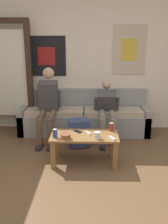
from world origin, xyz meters
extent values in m
plane|color=brown|center=(0.00, 0.00, 0.00)|extent=(18.00, 18.00, 0.00)
cube|color=silver|center=(0.00, 2.48, 1.27)|extent=(10.00, 0.05, 2.55)
cube|color=black|center=(-0.70, 2.44, 1.46)|extent=(0.75, 0.01, 0.77)
cube|color=maroon|center=(-0.70, 2.43, 1.46)|extent=(0.34, 0.01, 0.35)
cube|color=beige|center=(0.91, 2.44, 1.58)|extent=(0.64, 0.01, 0.94)
cube|color=gold|center=(0.91, 2.43, 1.58)|extent=(0.29, 0.01, 0.42)
cube|color=#382319|center=(-1.01, 2.25, 1.02)|extent=(0.10, 0.10, 2.05)
cube|color=#382319|center=(-1.46, 2.25, 2.10)|extent=(1.00, 0.10, 0.10)
cube|color=silver|center=(-1.46, 2.27, 1.13)|extent=(0.82, 0.02, 1.64)
cube|color=gray|center=(0.04, 2.39, 0.42)|extent=(2.47, 0.13, 0.83)
cube|color=gray|center=(0.04, 2.06, 0.20)|extent=(2.47, 0.52, 0.39)
cube|color=gray|center=(-1.13, 2.06, 0.26)|extent=(0.12, 0.52, 0.51)
cube|color=gray|center=(1.22, 2.06, 0.26)|extent=(0.12, 0.52, 0.51)
cube|color=#B2A38E|center=(-0.51, 2.06, 0.44)|extent=(1.10, 0.48, 0.10)
cube|color=#B2A38E|center=(0.60, 2.06, 0.44)|extent=(1.10, 0.48, 0.10)
cube|color=olive|center=(0.08, 0.88, 0.42)|extent=(0.98, 0.52, 0.03)
cube|color=olive|center=(-0.36, 1.08, 0.20)|extent=(0.07, 0.07, 0.40)
cube|color=olive|center=(0.51, 1.08, 0.20)|extent=(0.07, 0.07, 0.40)
cube|color=olive|center=(-0.36, 0.68, 0.20)|extent=(0.07, 0.07, 0.40)
cube|color=olive|center=(0.51, 0.68, 0.20)|extent=(0.07, 0.07, 0.40)
cylinder|color=brown|center=(-0.69, 1.63, 0.49)|extent=(0.11, 0.45, 0.11)
cylinder|color=brown|center=(-0.69, 1.41, 0.26)|extent=(0.10, 0.10, 0.47)
cube|color=#232328|center=(-0.69, 1.34, 0.03)|extent=(0.11, 0.25, 0.05)
cylinder|color=brown|center=(-0.51, 1.63, 0.49)|extent=(0.11, 0.45, 0.11)
cylinder|color=brown|center=(-0.51, 1.41, 0.26)|extent=(0.10, 0.10, 0.47)
cube|color=#232328|center=(-0.51, 1.34, 0.03)|extent=(0.11, 0.25, 0.05)
cube|color=#3F3F44|center=(-0.60, 1.91, 0.77)|extent=(0.36, 0.34, 0.59)
sphere|color=tan|center=(-0.60, 2.00, 1.18)|extent=(0.21, 0.21, 0.21)
cylinder|color=#3F3F44|center=(-0.79, 1.92, 0.72)|extent=(0.08, 0.11, 0.31)
cylinder|color=#3F3F44|center=(-0.41, 1.92, 0.72)|extent=(0.08, 0.11, 0.31)
cylinder|color=gray|center=(0.37, 1.66, 0.49)|extent=(0.11, 0.40, 0.11)
cylinder|color=gray|center=(0.37, 1.46, 0.26)|extent=(0.10, 0.10, 0.47)
cube|color=#232328|center=(0.37, 1.39, 0.03)|extent=(0.11, 0.25, 0.05)
cylinder|color=gray|center=(0.55, 1.66, 0.49)|extent=(0.11, 0.40, 0.11)
cylinder|color=gray|center=(0.55, 1.46, 0.26)|extent=(0.10, 0.10, 0.47)
cube|color=#232328|center=(0.55, 1.39, 0.03)|extent=(0.11, 0.25, 0.05)
cube|color=#3F3F44|center=(0.46, 1.95, 0.67)|extent=(0.37, 0.41, 0.46)
sphere|color=tan|center=(0.46, 2.10, 0.96)|extent=(0.17, 0.17, 0.17)
cylinder|color=#3F3F44|center=(0.27, 1.97, 0.63)|extent=(0.08, 0.13, 0.23)
cylinder|color=#3F3F44|center=(0.66, 1.97, 0.63)|extent=(0.08, 0.13, 0.23)
cube|color=navy|center=(-0.03, 1.47, 0.24)|extent=(0.37, 0.30, 0.47)
cube|color=navy|center=(-0.01, 1.36, 0.13)|extent=(0.25, 0.12, 0.21)
cylinder|color=brown|center=(-0.18, 0.73, 0.46)|extent=(0.13, 0.13, 0.06)
torus|color=brown|center=(-0.18, 0.73, 0.49)|extent=(0.14, 0.14, 0.02)
cylinder|color=silver|center=(0.26, 0.73, 0.48)|extent=(0.09, 0.09, 0.10)
cylinder|color=black|center=(0.26, 0.73, 0.54)|extent=(0.00, 0.00, 0.01)
cylinder|color=#28479E|center=(-0.33, 0.76, 0.49)|extent=(0.07, 0.07, 0.12)
cylinder|color=silver|center=(-0.33, 0.76, 0.56)|extent=(0.06, 0.06, 0.00)
cylinder|color=maroon|center=(0.48, 1.06, 0.49)|extent=(0.07, 0.07, 0.12)
cylinder|color=silver|center=(0.48, 1.06, 0.56)|extent=(0.06, 0.06, 0.00)
cube|color=white|center=(0.46, 0.72, 0.44)|extent=(0.10, 0.14, 0.02)
cylinder|color=#333842|center=(0.45, 0.75, 0.46)|extent=(0.01, 0.01, 0.00)
cube|color=white|center=(0.13, 0.93, 0.44)|extent=(0.10, 0.14, 0.02)
cylinder|color=#333842|center=(0.11, 0.96, 0.46)|extent=(0.01, 0.01, 0.00)
cube|color=black|center=(-0.03, 1.00, 0.44)|extent=(0.14, 0.14, 0.01)
cube|color=black|center=(-0.03, 1.00, 0.44)|extent=(0.13, 0.13, 0.00)
camera|label=1|loc=(0.15, -2.51, 1.75)|focal=40.00mm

